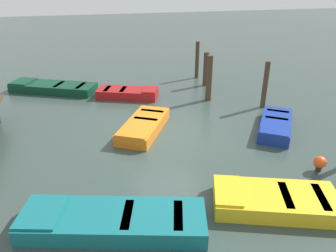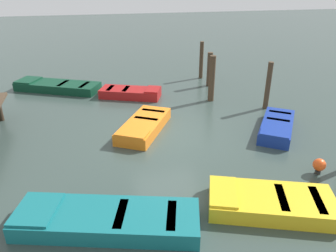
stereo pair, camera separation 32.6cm
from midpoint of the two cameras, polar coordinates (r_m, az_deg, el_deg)
ground_plane at (r=11.60m, az=0.80°, el=-1.57°), size 80.00×80.00×0.00m
rowboat_teal at (r=7.68m, az=-9.62°, el=-15.85°), size 2.31×4.30×0.46m
rowboat_blue at (r=12.43m, az=19.35°, el=-0.08°), size 2.84×2.40×0.46m
rowboat_red at (r=15.25m, az=-5.95°, el=5.86°), size 2.00×2.96×0.46m
rowboat_yellow at (r=8.46m, az=18.62°, el=-12.60°), size 2.27×3.26×0.46m
rowboat_orange at (r=11.82m, az=-3.46°, el=0.09°), size 3.11×2.43×0.46m
rowboat_dark_green at (r=16.94m, az=-18.44°, el=6.67°), size 2.88×4.26×0.46m
mooring_piling_mid_right at (r=14.27m, az=17.84°, el=6.76°), size 0.21×0.21×2.01m
mooring_piling_far_left at (r=18.02m, az=6.41°, el=11.44°), size 0.21×0.21×1.99m
mooring_piling_near_left at (r=16.78m, az=7.89°, el=9.84°), size 0.27×0.27×1.71m
mooring_piling_far_right at (r=14.63m, az=8.36°, el=8.23°), size 0.27×0.27×2.05m
marker_buoy at (r=10.31m, az=25.91°, el=-6.23°), size 0.36×0.36×0.48m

